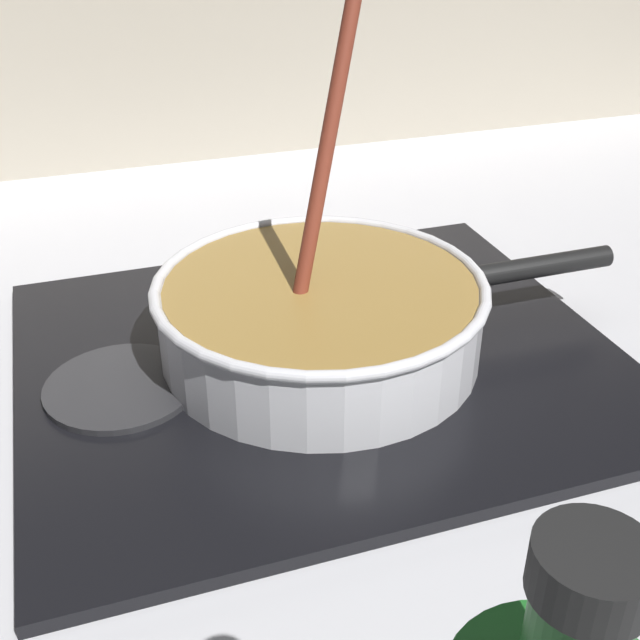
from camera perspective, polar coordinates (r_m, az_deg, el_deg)
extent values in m
cube|color=#B7B7BC|center=(0.69, 7.41, -10.41)|extent=(2.40, 1.60, 0.04)
cube|color=black|center=(0.77, 0.00, -2.76)|extent=(0.56, 0.48, 0.01)
torus|color=#592D0C|center=(0.77, 0.00, -2.13)|extent=(0.19, 0.19, 0.01)
cylinder|color=#262628|center=(0.74, -14.00, -4.61)|extent=(0.14, 0.14, 0.01)
cylinder|color=silver|center=(0.75, 0.00, 0.00)|extent=(0.30, 0.30, 0.07)
cylinder|color=olive|center=(0.75, 0.00, 0.27)|extent=(0.29, 0.29, 0.07)
torus|color=silver|center=(0.73, 0.00, 2.51)|extent=(0.31, 0.31, 0.01)
cylinder|color=black|center=(0.84, 15.27, 3.68)|extent=(0.16, 0.02, 0.02)
cylinder|color=beige|center=(0.71, 7.44, 0.25)|extent=(0.04, 0.04, 0.01)
cylinder|color=#EDD88C|center=(0.74, -5.26, 1.81)|extent=(0.03, 0.03, 0.01)
cylinder|color=#E5CC7A|center=(0.74, 0.83, 2.03)|extent=(0.04, 0.04, 0.01)
cylinder|color=beige|center=(0.68, 1.91, -0.86)|extent=(0.03, 0.03, 0.01)
cylinder|color=#EDD88C|center=(0.72, 4.16, 0.97)|extent=(0.03, 0.03, 0.01)
cylinder|color=beige|center=(0.79, -2.52, 3.88)|extent=(0.03, 0.03, 0.01)
cylinder|color=maroon|center=(0.71, 0.35, 11.50)|extent=(0.09, 0.08, 0.26)
cube|color=brown|center=(0.72, -1.64, 0.79)|extent=(0.05, 0.05, 0.01)
cylinder|color=black|center=(0.22, 18.84, -16.52)|extent=(0.03, 0.03, 0.02)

